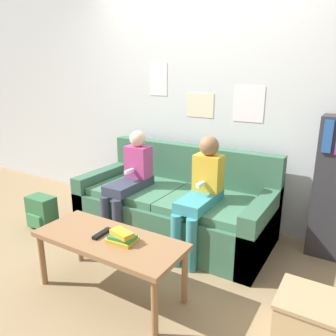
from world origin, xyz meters
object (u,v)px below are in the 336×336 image
(coffee_table, at_px, (109,244))
(storage_box, at_px, (314,322))
(person_left, at_px, (130,179))
(backpack, at_px, (42,212))
(couch, at_px, (176,207))
(person_right, at_px, (201,191))
(tv_remote, at_px, (102,234))

(coffee_table, relative_size, storage_box, 2.55)
(coffee_table, height_order, person_left, person_left)
(person_left, bearing_deg, backpack, -155.31)
(couch, xyz_separation_m, person_left, (-0.39, -0.22, 0.29))
(coffee_table, relative_size, person_right, 1.06)
(coffee_table, xyz_separation_m, tv_remote, (-0.07, 0.01, 0.06))
(person_left, height_order, tv_remote, person_left)
(person_left, distance_m, tv_remote, 0.93)
(person_right, bearing_deg, tv_remote, -113.44)
(tv_remote, height_order, backpack, tv_remote)
(couch, distance_m, storage_box, 1.62)
(tv_remote, xyz_separation_m, backpack, (-1.25, 0.44, -0.29))
(couch, relative_size, person_right, 1.80)
(person_left, distance_m, storage_box, 1.92)
(couch, xyz_separation_m, backpack, (-1.25, -0.61, -0.11))
(person_left, distance_m, person_right, 0.76)
(couch, distance_m, backpack, 1.39)
(person_right, bearing_deg, couch, 150.28)
(person_left, relative_size, person_right, 0.98)
(couch, xyz_separation_m, coffee_table, (0.07, -1.05, 0.12))
(coffee_table, height_order, tv_remote, tv_remote)
(couch, bearing_deg, tv_remote, -89.68)
(person_left, xyz_separation_m, backpack, (-0.86, -0.39, -0.40))
(tv_remote, xyz_separation_m, storage_box, (1.39, 0.24, -0.30))
(storage_box, relative_size, backpack, 1.30)
(person_left, relative_size, storage_box, 2.37)
(coffee_table, distance_m, person_left, 0.97)
(tv_remote, bearing_deg, person_right, 64.25)
(coffee_table, bearing_deg, person_right, 70.71)
(coffee_table, bearing_deg, tv_remote, 175.50)
(couch, xyz_separation_m, person_right, (0.37, -0.21, 0.30))
(coffee_table, bearing_deg, person_left, 118.84)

